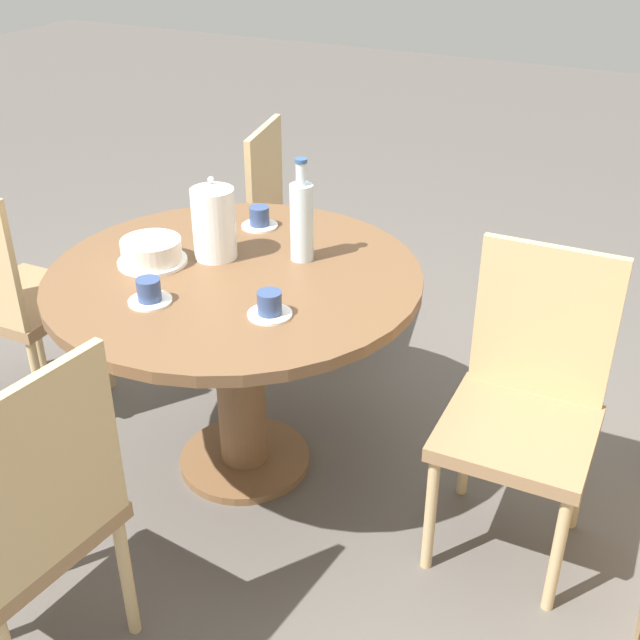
{
  "coord_description": "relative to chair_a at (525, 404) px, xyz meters",
  "views": [
    {
      "loc": [
        1.86,
        1.22,
        1.83
      ],
      "look_at": [
        0.0,
        0.29,
        0.65
      ],
      "focal_mm": 45.0,
      "sensor_mm": 36.0,
      "label": 1
    }
  ],
  "objects": [
    {
      "name": "cup_a",
      "position": [
        -0.26,
        -1.02,
        0.28
      ],
      "size": [
        0.12,
        0.12,
        0.07
      ],
      "color": "white",
      "rests_on": "dining_table"
    },
    {
      "name": "coffee_pot",
      "position": [
        0.01,
        -1.02,
        0.38
      ],
      "size": [
        0.14,
        0.14,
        0.27
      ],
      "color": "white",
      "rests_on": "dining_table"
    },
    {
      "name": "cup_c",
      "position": [
        0.35,
        -1.02,
        0.28
      ],
      "size": [
        0.12,
        0.12,
        0.07
      ],
      "color": "white",
      "rests_on": "dining_table"
    },
    {
      "name": "chair_b",
      "position": [
        -0.8,
        -1.16,
        0.0
      ],
      "size": [
        0.5,
        0.5,
        0.93
      ],
      "rotation": [
        0.0,
        0.0,
        3.35
      ],
      "color": "tan",
      "rests_on": "ground_plane"
    },
    {
      "name": "chair_d",
      "position": [
        0.99,
        -0.95,
        0.0
      ],
      "size": [
        0.46,
        0.46,
        0.93
      ],
      "rotation": [
        0.0,
        0.0,
        6.17
      ],
      "color": "tan",
      "rests_on": "ground_plane"
    },
    {
      "name": "water_bottle",
      "position": [
        -0.1,
        -0.77,
        0.39
      ],
      "size": [
        0.07,
        0.07,
        0.33
      ],
      "color": "silver",
      "rests_on": "dining_table"
    },
    {
      "name": "chair_c",
      "position": [
        0.16,
        -1.82,
        0.0
      ],
      "size": [
        0.42,
        0.42,
        0.93
      ],
      "rotation": [
        0.0,
        0.0,
        4.72
      ],
      "color": "tan",
      "rests_on": "ground_plane"
    },
    {
      "name": "ground_plane",
      "position": [
        0.08,
        -0.91,
        -0.49
      ],
      "size": [
        14.0,
        14.0,
        0.0
      ],
      "primitive_type": "plane",
      "color": "#56514C"
    },
    {
      "name": "dining_table",
      "position": [
        0.08,
        -0.91,
        0.09
      ],
      "size": [
        1.16,
        1.16,
        0.74
      ],
      "color": "brown",
      "rests_on": "ground_plane"
    },
    {
      "name": "chair_a",
      "position": [
        0.0,
        0.0,
        0.0
      ],
      "size": [
        0.43,
        0.43,
        0.93
      ],
      "rotation": [
        0.0,
        0.0,
        1.58
      ],
      "color": "tan",
      "rests_on": "ground_plane"
    },
    {
      "name": "cup_b",
      "position": [
        0.27,
        -0.68,
        0.28
      ],
      "size": [
        0.12,
        0.12,
        0.07
      ],
      "color": "white",
      "rests_on": "dining_table"
    },
    {
      "name": "cake_main",
      "position": [
        0.14,
        -1.17,
        0.29
      ],
      "size": [
        0.22,
        0.22,
        0.08
      ],
      "color": "white",
      "rests_on": "dining_table"
    }
  ]
}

